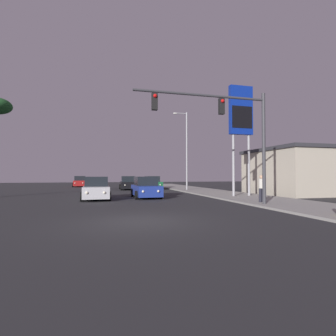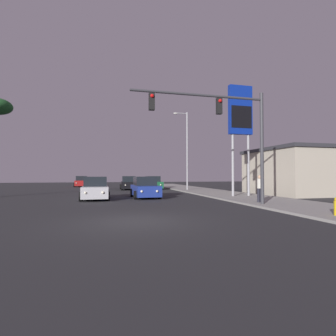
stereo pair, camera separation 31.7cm
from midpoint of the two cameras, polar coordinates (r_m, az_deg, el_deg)
ground_plane at (r=10.38m, az=-6.30°, el=-11.46°), size 120.00×120.00×0.00m
sidewalk_right at (r=22.92m, az=14.64°, el=-5.86°), size 5.00×60.00×0.12m
building_gas_station at (r=28.59m, az=28.87°, el=-0.65°), size 10.30×8.30×4.30m
car_green at (r=33.79m, az=-3.01°, el=-3.34°), size 2.04×4.32×1.68m
car_black at (r=33.18m, az=-8.28°, el=-3.35°), size 2.04×4.34×1.68m
car_silver at (r=20.16m, az=-15.10°, el=-4.44°), size 2.04×4.32×1.68m
car_blue at (r=20.99m, az=-4.60°, el=-4.38°), size 2.04×4.33×1.68m
car_red at (r=43.44m, az=-18.12°, el=-2.88°), size 2.04×4.33×1.68m
traffic_light_mast at (r=15.41m, az=13.19°, el=9.56°), size 7.79×0.36×6.50m
street_lamp at (r=30.52m, az=4.25°, el=4.67°), size 1.74×0.24×9.00m
gas_station_sign at (r=22.64m, az=15.86°, el=10.79°), size 2.00×0.42×9.00m
pedestrian_on_sidewalk at (r=17.22m, az=19.84°, el=-3.99°), size 0.34×0.32×1.67m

